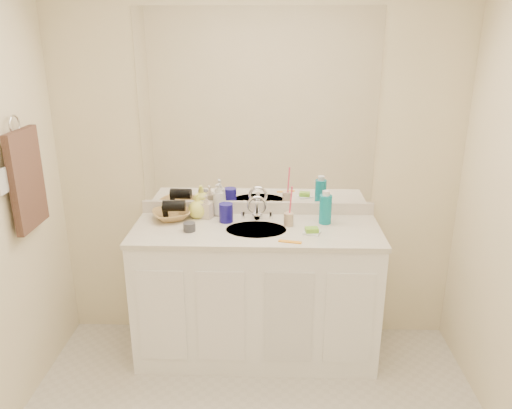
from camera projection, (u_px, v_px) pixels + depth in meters
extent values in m
cube|color=#F6E7C0|center=(258.00, 166.00, 3.20)|extent=(2.60, 0.02, 2.40)
cube|color=white|center=(256.00, 294.00, 3.20)|extent=(1.50, 0.55, 0.85)
cube|color=silver|center=(256.00, 230.00, 3.05)|extent=(1.52, 0.57, 0.03)
cube|color=silver|center=(257.00, 208.00, 3.28)|extent=(1.52, 0.03, 0.08)
cylinder|color=#BAAEA3|center=(256.00, 231.00, 3.03)|extent=(0.37, 0.37, 0.02)
cylinder|color=silver|center=(257.00, 211.00, 3.18)|extent=(0.02, 0.02, 0.11)
cube|color=white|center=(258.00, 110.00, 3.08)|extent=(1.48, 0.01, 1.20)
cylinder|color=navy|center=(226.00, 213.00, 3.13)|extent=(0.10, 0.10, 0.12)
cylinder|color=#C8AA8D|center=(289.00, 219.00, 3.08)|extent=(0.07, 0.07, 0.08)
cylinder|color=#FF4367|center=(291.00, 202.00, 3.04)|extent=(0.03, 0.04, 0.21)
cylinder|color=#0C8394|center=(325.00, 209.00, 3.10)|extent=(0.09, 0.09, 0.18)
cube|color=white|center=(312.00, 233.00, 2.96)|extent=(0.11, 0.10, 0.01)
cube|color=#75BC2D|center=(312.00, 230.00, 2.95)|extent=(0.08, 0.06, 0.03)
cube|color=orange|center=(290.00, 242.00, 2.84)|extent=(0.14, 0.06, 0.01)
cylinder|color=#37373E|center=(189.00, 227.00, 3.00)|extent=(0.09, 0.09, 0.05)
imported|color=silver|center=(219.00, 199.00, 3.23)|extent=(0.10, 0.10, 0.21)
imported|color=beige|center=(207.00, 206.00, 3.19)|extent=(0.09, 0.09, 0.15)
imported|color=#F3F45F|center=(198.00, 206.00, 3.20)|extent=(0.15, 0.15, 0.16)
imported|color=#A07740|center=(171.00, 215.00, 3.18)|extent=(0.31, 0.31, 0.06)
cylinder|color=black|center=(174.00, 206.00, 3.16)|extent=(0.15, 0.08, 0.07)
torus|color=silver|center=(14.00, 125.00, 2.63)|extent=(0.01, 0.11, 0.11)
cube|color=#31201A|center=(27.00, 180.00, 2.73)|extent=(0.04, 0.32, 0.55)
cube|color=white|center=(3.00, 181.00, 2.52)|extent=(0.01, 0.08, 0.13)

